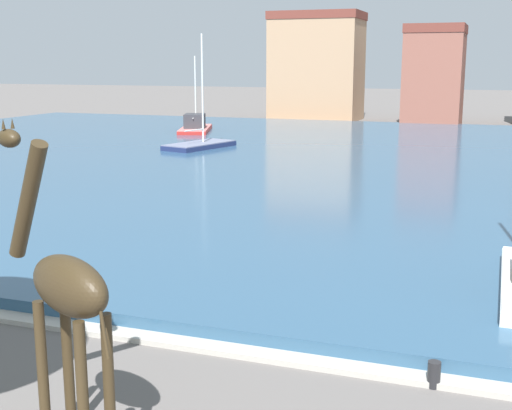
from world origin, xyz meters
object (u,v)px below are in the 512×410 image
object	(u,v)px
sailboat_navy	(205,147)
mooring_bollard	(434,374)
giraffe_statue	(65,290)
sailboat_red	(196,129)

from	to	relation	value
sailboat_navy	mooring_bollard	bearing A→B (deg)	-59.00
giraffe_statue	sailboat_navy	xyz separation A→B (m)	(-12.27, 32.75, -2.14)
giraffe_statue	sailboat_red	distance (m)	46.00
sailboat_navy	sailboat_red	xyz separation A→B (m)	(-5.10, 9.80, 0.17)
sailboat_navy	giraffe_statue	bearing A→B (deg)	-69.47
mooring_bollard	giraffe_statue	bearing A→B (deg)	-142.22
sailboat_red	sailboat_navy	bearing A→B (deg)	-62.49
giraffe_statue	mooring_bollard	world-z (taller)	giraffe_statue
sailboat_navy	mooring_bollard	world-z (taller)	sailboat_navy
sailboat_navy	mooring_bollard	size ratio (longest dim) A/B	15.17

